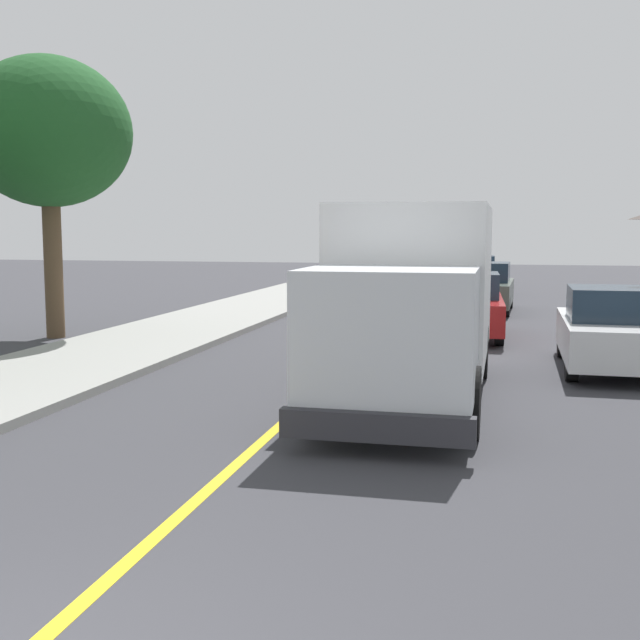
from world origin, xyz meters
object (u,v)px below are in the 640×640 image
object	(u,v)px
parked_car_near	(467,307)
street_tree_down_block	(48,133)
parked_van_across	(609,331)
parked_car_furthest	(472,270)
parked_car_far	(475,276)
parked_car_mid	(485,288)
box_truck	(413,292)

from	to	relation	value
parked_car_near	street_tree_down_block	size ratio (longest dim) A/B	0.63
parked_van_across	street_tree_down_block	xyz separation A→B (m)	(-13.37, 1.89, 4.41)
parked_car_furthest	parked_van_across	xyz separation A→B (m)	(3.44, -23.24, 0.00)
parked_car_far	parked_car_furthest	size ratio (longest dim) A/B	0.99
parked_car_far	parked_van_across	size ratio (longest dim) A/B	1.00
parked_van_across	street_tree_down_block	size ratio (longest dim) A/B	0.62
parked_car_near	parked_car_mid	bearing A→B (deg)	87.07
box_truck	parked_van_across	distance (m)	4.97
parked_car_near	parked_car_far	world-z (taller)	same
parked_car_mid	street_tree_down_block	xyz separation A→B (m)	(-10.74, -9.02, 4.41)
parked_car_mid	parked_car_far	bearing A→B (deg)	94.33
parked_car_furthest	parked_van_across	distance (m)	23.50
box_truck	parked_van_across	world-z (taller)	box_truck
box_truck	parked_car_furthest	size ratio (longest dim) A/B	1.61
parked_car_furthest	parked_car_far	bearing A→B (deg)	-86.94
parked_car_near	parked_van_across	world-z (taller)	same
parked_car_furthest	street_tree_down_block	size ratio (longest dim) A/B	0.63
box_truck	parked_car_near	bearing A→B (deg)	85.57
parked_car_far	street_tree_down_block	world-z (taller)	street_tree_down_block
box_truck	parked_car_mid	world-z (taller)	box_truck
street_tree_down_block	parked_car_near	bearing A→B (deg)	13.38
parked_car_near	parked_car_furthest	xyz separation A→B (m)	(-0.48, 18.88, 0.00)
box_truck	parked_car_near	xyz separation A→B (m)	(0.60, 7.69, -0.97)
parked_car_near	street_tree_down_block	bearing A→B (deg)	-166.62
parked_car_furthest	parked_van_across	bearing A→B (deg)	-81.58
parked_car_near	parked_car_far	xyz separation A→B (m)	(-0.18, 13.37, 0.00)
parked_van_across	parked_car_near	bearing A→B (deg)	124.18
parked_car_mid	parked_car_furthest	bearing A→B (deg)	93.77
parked_car_far	parked_car_furthest	distance (m)	5.52
box_truck	parked_van_across	size ratio (longest dim) A/B	1.62
parked_car_far	street_tree_down_block	bearing A→B (deg)	-122.83
parked_car_furthest	parked_van_across	size ratio (longest dim) A/B	1.01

